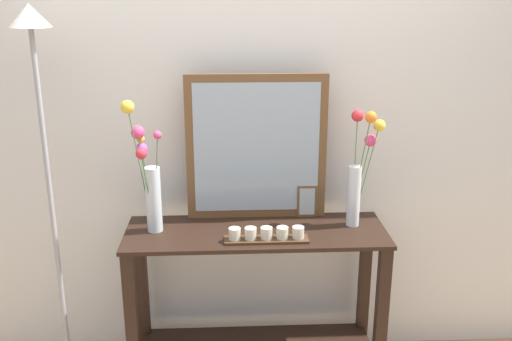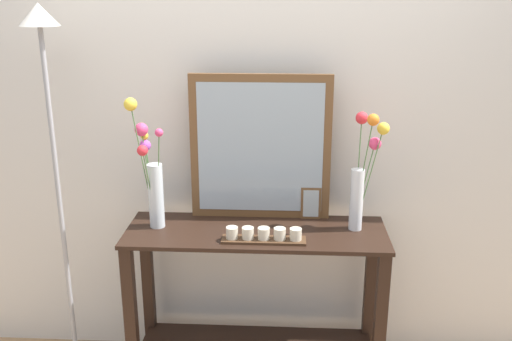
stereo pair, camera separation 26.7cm
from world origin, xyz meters
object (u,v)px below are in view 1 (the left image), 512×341
(console_table, at_px, (256,294))
(vase_right, at_px, (360,170))
(picture_frame_small, at_px, (307,201))
(floor_lamp, at_px, (44,145))
(candle_tray, at_px, (266,235))
(mirror_leaning, at_px, (256,148))
(tall_vase_left, at_px, (148,177))

(console_table, xyz_separation_m, vase_right, (0.51, 0.05, 0.63))
(picture_frame_small, distance_m, floor_lamp, 1.30)
(candle_tray, height_order, picture_frame_small, picture_frame_small)
(vase_right, relative_size, picture_frame_small, 3.51)
(candle_tray, bearing_deg, console_table, 109.46)
(candle_tray, height_order, floor_lamp, floor_lamp)
(mirror_leaning, bearing_deg, floor_lamp, -170.70)
(console_table, relative_size, vase_right, 2.17)
(mirror_leaning, bearing_deg, vase_right, -14.63)
(tall_vase_left, xyz_separation_m, floor_lamp, (-0.46, -0.00, 0.16))
(vase_right, bearing_deg, candle_tray, -159.27)
(candle_tray, bearing_deg, mirror_leaning, 95.84)
(vase_right, xyz_separation_m, floor_lamp, (-1.48, -0.03, 0.15))
(console_table, bearing_deg, tall_vase_left, 177.12)
(mirror_leaning, height_order, vase_right, mirror_leaning)
(tall_vase_left, distance_m, candle_tray, 0.62)
(vase_right, relative_size, candle_tray, 1.49)
(candle_tray, xyz_separation_m, picture_frame_small, (0.23, 0.29, 0.05))
(tall_vase_left, relative_size, floor_lamp, 0.34)
(console_table, height_order, floor_lamp, floor_lamp)
(picture_frame_small, bearing_deg, floor_lamp, -173.22)
(floor_lamp, bearing_deg, console_table, -1.33)
(vase_right, bearing_deg, console_table, -173.87)
(picture_frame_small, bearing_deg, tall_vase_left, -169.46)
(console_table, relative_size, mirror_leaning, 1.73)
(tall_vase_left, bearing_deg, picture_frame_small, 10.54)
(tall_vase_left, relative_size, picture_frame_small, 3.88)
(console_table, xyz_separation_m, floor_lamp, (-0.97, 0.02, 0.78))
(candle_tray, relative_size, floor_lamp, 0.20)
(mirror_leaning, relative_size, tall_vase_left, 1.14)
(mirror_leaning, height_order, candle_tray, mirror_leaning)
(picture_frame_small, relative_size, floor_lamp, 0.09)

